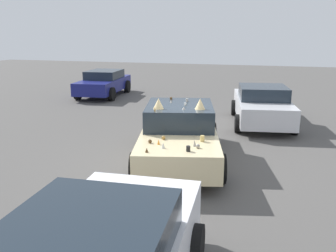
{
  "coord_description": "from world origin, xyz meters",
  "views": [
    {
      "loc": [
        -8.58,
        -2.23,
        3.21
      ],
      "look_at": [
        0.0,
        0.3,
        0.9
      ],
      "focal_mm": 38.37,
      "sensor_mm": 36.0,
      "label": 1
    }
  ],
  "objects": [
    {
      "name": "art_car_decorated",
      "position": [
        0.06,
        0.01,
        0.72
      ],
      "size": [
        4.87,
        2.86,
        1.69
      ],
      "rotation": [
        0.0,
        0.0,
        3.38
      ],
      "color": "beige",
      "rests_on": "ground"
    },
    {
      "name": "parked_sedan_row_back_center",
      "position": [
        4.64,
        -1.88,
        0.7
      ],
      "size": [
        4.56,
        2.52,
        1.4
      ],
      "rotation": [
        0.0,
        0.0,
        0.16
      ],
      "color": "silver",
      "rests_on": "ground"
    },
    {
      "name": "ground_plane",
      "position": [
        0.0,
        0.0,
        0.0
      ],
      "size": [
        60.0,
        60.0,
        0.0
      ],
      "primitive_type": "plane",
      "color": "#514F4C"
    },
    {
      "name": "parked_sedan_behind_right",
      "position": [
        8.57,
        6.36,
        0.69
      ],
      "size": [
        4.44,
        2.33,
        1.33
      ],
      "rotation": [
        0.0,
        0.0,
        3.25
      ],
      "color": "navy",
      "rests_on": "ground"
    }
  ]
}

